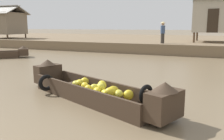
% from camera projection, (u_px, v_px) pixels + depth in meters
% --- Properties ---
extents(ground_plane, '(300.00, 300.00, 0.00)m').
position_uv_depth(ground_plane, '(115.00, 72.00, 11.12)').
color(ground_plane, '#726047').
extents(riverbank_strip, '(160.00, 20.00, 0.80)m').
position_uv_depth(riverbank_strip, '(176.00, 42.00, 26.71)').
color(riverbank_strip, '#756047').
rests_on(riverbank_strip, ground).
extents(banana_boat, '(5.30, 2.87, 0.93)m').
position_uv_depth(banana_boat, '(93.00, 89.00, 6.86)').
color(banana_boat, '#3D2D21').
rests_on(banana_boat, ground).
extents(stilt_house_left, '(3.94, 3.50, 3.56)m').
position_uv_depth(stilt_house_left, '(6.00, 23.00, 26.71)').
color(stilt_house_left, '#4C3826').
rests_on(stilt_house_left, riverbank_strip).
extents(stilt_house_mid_left, '(3.74, 3.95, 4.39)m').
position_uv_depth(stilt_house_mid_left, '(214.00, 14.00, 19.84)').
color(stilt_house_mid_left, '#4C3826').
rests_on(stilt_house_mid_left, riverbank_strip).
extents(vendor_person, '(0.44, 0.44, 1.66)m').
position_uv_depth(vendor_person, '(163.00, 31.00, 18.35)').
color(vendor_person, '#332D28').
rests_on(vendor_person, riverbank_strip).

